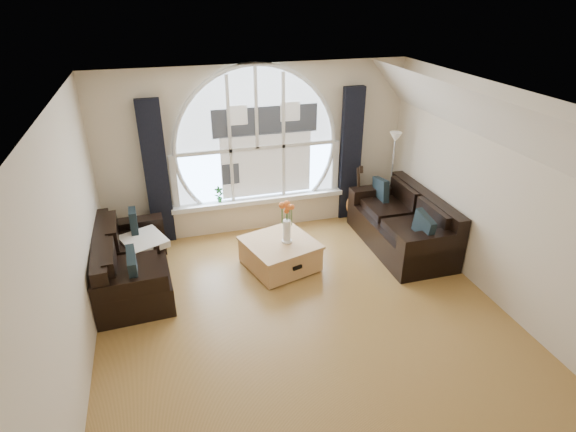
# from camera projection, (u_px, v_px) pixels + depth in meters

# --- Properties ---
(ground) EXTENTS (5.00, 5.50, 0.01)m
(ground) POSITION_uv_depth(u_px,v_px,m) (308.00, 323.00, 5.73)
(ground) COLOR brown
(ground) RESTS_ON ground
(ceiling) EXTENTS (5.00, 5.50, 0.01)m
(ceiling) POSITION_uv_depth(u_px,v_px,m) (313.00, 105.00, 4.52)
(ceiling) COLOR silver
(ceiling) RESTS_ON ground
(wall_back) EXTENTS (5.00, 0.01, 2.70)m
(wall_back) POSITION_uv_depth(u_px,v_px,m) (257.00, 150.00, 7.49)
(wall_back) COLOR beige
(wall_back) RESTS_ON ground
(wall_left) EXTENTS (0.01, 5.50, 2.70)m
(wall_left) POSITION_uv_depth(u_px,v_px,m) (67.00, 260.00, 4.51)
(wall_left) COLOR beige
(wall_left) RESTS_ON ground
(wall_right) EXTENTS (0.01, 5.50, 2.70)m
(wall_right) POSITION_uv_depth(u_px,v_px,m) (502.00, 201.00, 5.74)
(wall_right) COLOR beige
(wall_right) RESTS_ON ground
(attic_slope) EXTENTS (0.92, 5.50, 0.72)m
(attic_slope) POSITION_uv_depth(u_px,v_px,m) (498.00, 123.00, 5.22)
(attic_slope) COLOR silver
(attic_slope) RESTS_ON ground
(arched_window) EXTENTS (2.60, 0.06, 2.15)m
(arched_window) POSITION_uv_depth(u_px,v_px,m) (256.00, 134.00, 7.34)
(arched_window) COLOR silver
(arched_window) RESTS_ON wall_back
(window_sill) EXTENTS (2.90, 0.22, 0.08)m
(window_sill) POSITION_uv_depth(u_px,v_px,m) (259.00, 200.00, 7.78)
(window_sill) COLOR white
(window_sill) RESTS_ON wall_back
(window_frame) EXTENTS (2.76, 0.08, 2.15)m
(window_frame) POSITION_uv_depth(u_px,v_px,m) (257.00, 135.00, 7.31)
(window_frame) COLOR white
(window_frame) RESTS_ON wall_back
(neighbor_house) EXTENTS (1.70, 0.02, 1.50)m
(neighbor_house) POSITION_uv_depth(u_px,v_px,m) (266.00, 141.00, 7.42)
(neighbor_house) COLOR silver
(neighbor_house) RESTS_ON wall_back
(curtain_left) EXTENTS (0.35, 0.12, 2.30)m
(curtain_left) POSITION_uv_depth(u_px,v_px,m) (156.00, 174.00, 7.08)
(curtain_left) COLOR black
(curtain_left) RESTS_ON ground
(curtain_right) EXTENTS (0.35, 0.12, 2.30)m
(curtain_right) POSITION_uv_depth(u_px,v_px,m) (351.00, 155.00, 7.87)
(curtain_right) COLOR black
(curtain_right) RESTS_ON ground
(sofa_left) EXTENTS (0.99, 1.85, 0.80)m
(sofa_left) POSITION_uv_depth(u_px,v_px,m) (132.00, 260.00, 6.30)
(sofa_left) COLOR black
(sofa_left) RESTS_ON ground
(sofa_right) EXTENTS (0.98, 1.95, 0.87)m
(sofa_right) POSITION_uv_depth(u_px,v_px,m) (401.00, 223.00, 7.25)
(sofa_right) COLOR black
(sofa_right) RESTS_ON ground
(coffee_chest) EXTENTS (1.17, 1.17, 0.46)m
(coffee_chest) POSITION_uv_depth(u_px,v_px,m) (280.00, 253.00, 6.78)
(coffee_chest) COLOR #BA844C
(coffee_chest) RESTS_ON ground
(throw_blanket) EXTENTS (0.73, 0.73, 0.10)m
(throw_blanket) POSITION_uv_depth(u_px,v_px,m) (144.00, 241.00, 6.54)
(throw_blanket) COLOR silver
(throw_blanket) RESTS_ON sofa_left
(vase_flowers) EXTENTS (0.24, 0.24, 0.70)m
(vase_flowers) POSITION_uv_depth(u_px,v_px,m) (287.00, 218.00, 6.51)
(vase_flowers) COLOR white
(vase_flowers) RESTS_ON coffee_chest
(floor_lamp) EXTENTS (0.24, 0.24, 1.60)m
(floor_lamp) POSITION_uv_depth(u_px,v_px,m) (391.00, 178.00, 7.87)
(floor_lamp) COLOR #B2B2B2
(floor_lamp) RESTS_ON ground
(guitar) EXTENTS (0.36, 0.25, 1.06)m
(guitar) POSITION_uv_depth(u_px,v_px,m) (357.00, 193.00, 7.98)
(guitar) COLOR brown
(guitar) RESTS_ON ground
(potted_plant) EXTENTS (0.16, 0.12, 0.27)m
(potted_plant) POSITION_uv_depth(u_px,v_px,m) (219.00, 195.00, 7.54)
(potted_plant) COLOR #1E6023
(potted_plant) RESTS_ON window_sill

